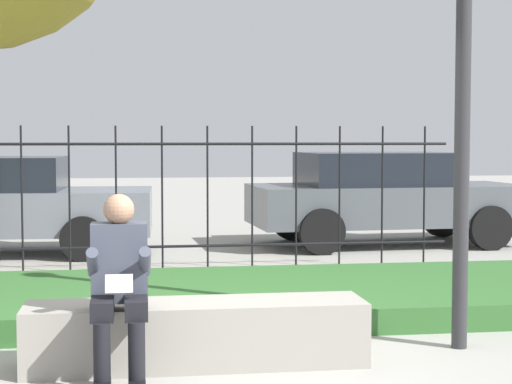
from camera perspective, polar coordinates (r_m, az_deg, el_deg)
ground_plane at (r=6.33m, az=-2.37°, el=-11.40°), size 60.00×60.00×0.00m
stone_bench at (r=6.27m, az=-4.00°, el=-9.63°), size 2.44×0.56×0.46m
person_seated_reader at (r=5.85m, az=-9.10°, el=-5.78°), size 0.42×0.73×1.26m
grass_berm at (r=8.23m, az=-3.82°, el=-7.11°), size 8.45×2.55×0.22m
iron_fence at (r=10.17m, az=-4.76°, el=-0.40°), size 6.45×0.03×1.79m
car_parked_right at (r=13.27m, az=8.54°, el=-0.24°), size 4.22×2.10×1.43m
street_lamp at (r=6.87m, az=13.71°, el=12.09°), size 0.28×0.28×4.39m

